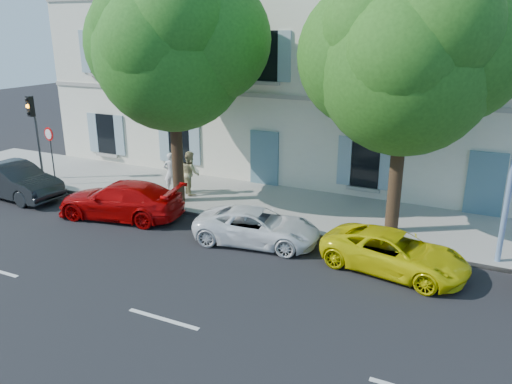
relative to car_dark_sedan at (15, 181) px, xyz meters
The scene contains 14 objects.
ground 10.90m from the car_dark_sedan, ahead, with size 90.00×90.00×0.00m, color black.
sidewalk 11.43m from the car_dark_sedan, 18.14° to the left, with size 36.00×4.50×0.15m, color #A09E96.
kerb 10.95m from the car_dark_sedan, ahead, with size 36.00×0.16×0.16m, color #9E998E.
building 15.23m from the car_dark_sedan, 40.63° to the left, with size 28.00×7.00×12.00m, color silver.
car_dark_sedan is the anchor object (origin of this frame).
car_red_coupe 5.42m from the car_dark_sedan, ahead, with size 1.91×4.69×1.36m, color #A80405.
car_white_coupe 10.94m from the car_dark_sedan, ahead, with size 1.87×4.06×1.13m, color white.
car_yellow_supercar 15.35m from the car_dark_sedan, ahead, with size 1.91×4.15×1.15m, color #DACE09.
tree_left 8.55m from the car_dark_sedan, 18.98° to the left, with size 5.64×5.64×8.75m.
tree_right 15.76m from the car_dark_sedan, 10.36° to the left, with size 5.45×5.45×8.40m.
traffic_light 3.06m from the car_dark_sedan, 112.30° to the left, with size 0.33×0.42×3.75m.
road_sign 2.14m from the car_dark_sedan, 76.39° to the left, with size 0.59×0.14×2.54m.
pedestrian_a 6.40m from the car_dark_sedan, 27.98° to the left, with size 0.62×0.41×1.70m, color silver.
pedestrian_b 7.22m from the car_dark_sedan, 26.26° to the left, with size 0.87×0.68×1.79m, color tan.
Camera 1 is at (6.53, -12.48, 6.68)m, focal length 35.00 mm.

